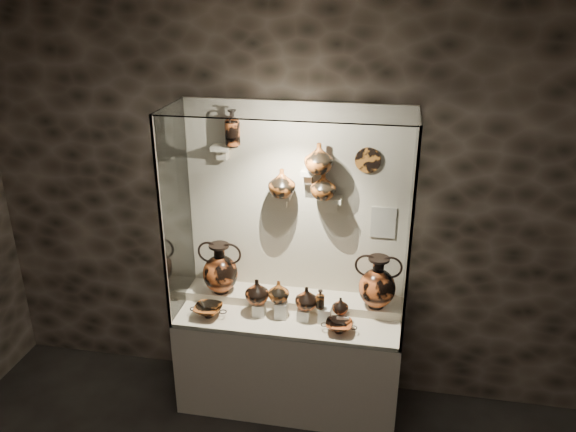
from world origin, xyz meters
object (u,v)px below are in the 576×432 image
(kylix_right, at_px, (339,326))
(jug_c, at_px, (306,298))
(lekythos_small, at_px, (320,298))
(ovoid_vase_c, at_px, (323,186))
(jug_b, at_px, (279,291))
(amphora_right, at_px, (377,282))
(jug_e, at_px, (340,305))
(lekythos_tall, at_px, (232,126))
(jug_a, at_px, (257,291))
(ovoid_vase_a, at_px, (282,183))
(amphora_left, at_px, (220,268))
(ovoid_vase_b, at_px, (319,158))
(kylix_left, at_px, (208,310))

(kylix_right, bearing_deg, jug_c, 143.21)
(lekythos_small, xyz_separation_m, ovoid_vase_c, (-0.03, 0.26, 0.78))
(kylix_right, bearing_deg, jug_b, 154.35)
(amphora_right, bearing_deg, ovoid_vase_c, -174.18)
(jug_c, distance_m, lekythos_small, 0.11)
(jug_e, relative_size, lekythos_tall, 0.42)
(jug_a, xyz_separation_m, ovoid_vase_a, (0.15, 0.22, 0.80))
(amphora_right, relative_size, jug_b, 2.51)
(amphora_left, height_order, jug_b, amphora_left)
(ovoid_vase_c, bearing_deg, lekythos_tall, -175.72)
(kylix_right, height_order, ovoid_vase_b, ovoid_vase_b)
(jug_b, relative_size, kylix_left, 0.61)
(amphora_left, height_order, lekythos_tall, lekythos_tall)
(jug_a, relative_size, kylix_left, 0.70)
(kylix_left, distance_m, ovoid_vase_b, 1.42)
(amphora_right, height_order, jug_c, amphora_right)
(amphora_right, distance_m, jug_a, 0.91)
(kylix_left, distance_m, kylix_right, 0.99)
(amphora_right, height_order, kylix_right, amphora_right)
(amphora_left, xyz_separation_m, amphora_right, (1.22, -0.00, 0.00))
(lekythos_tall, bearing_deg, lekythos_small, -17.13)
(ovoid_vase_a, bearing_deg, ovoid_vase_c, 15.56)
(kylix_left, height_order, ovoid_vase_b, ovoid_vase_b)
(kylix_right, bearing_deg, ovoid_vase_a, 133.75)
(ovoid_vase_b, distance_m, ovoid_vase_c, 0.21)
(lekythos_tall, height_order, ovoid_vase_a, lekythos_tall)
(jug_c, xyz_separation_m, ovoid_vase_c, (0.08, 0.23, 0.81))
(amphora_left, bearing_deg, amphora_right, 13.93)
(jug_a, relative_size, kylix_right, 0.76)
(kylix_left, xyz_separation_m, lekythos_tall, (0.14, 0.35, 1.33))
(jug_a, height_order, kylix_left, jug_a)
(kylix_left, bearing_deg, ovoid_vase_c, 45.10)
(lekythos_tall, bearing_deg, ovoid_vase_c, 3.14)
(jug_a, xyz_separation_m, jug_e, (0.63, -0.00, -0.05))
(amphora_left, relative_size, jug_b, 2.51)
(jug_c, bearing_deg, amphora_right, 14.51)
(amphora_right, relative_size, jug_c, 2.35)
(jug_c, bearing_deg, kylix_right, -29.26)
(kylix_right, height_order, ovoid_vase_c, ovoid_vase_c)
(amphora_left, distance_m, lekythos_small, 0.84)
(kylix_left, xyz_separation_m, kylix_right, (0.99, -0.02, -0.00))
(lekythos_small, bearing_deg, jug_a, 178.57)
(lekythos_small, bearing_deg, amphora_left, 169.15)
(amphora_left, height_order, ovoid_vase_a, ovoid_vase_a)
(kylix_left, distance_m, ovoid_vase_c, 1.28)
(ovoid_vase_c, bearing_deg, jug_a, -147.14)
(jug_e, bearing_deg, lekythos_tall, -178.77)
(kylix_right, bearing_deg, jug_e, 82.18)
(jug_e, distance_m, ovoid_vase_c, 0.89)
(kylix_right, bearing_deg, jug_a, 158.26)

